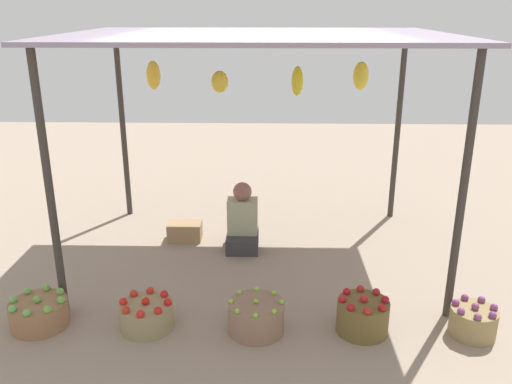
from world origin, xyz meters
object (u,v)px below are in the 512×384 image
at_px(wooden_crate_near_vendor, 185,231).
at_px(basket_limes, 256,317).
at_px(basket_green_apples, 39,313).
at_px(basket_red_tomatoes, 147,315).
at_px(vendor_person, 243,223).
at_px(basket_red_apples, 363,316).
at_px(basket_purple_onions, 473,321).

bearing_deg(wooden_crate_near_vendor, basket_limes, -64.57).
relative_size(basket_green_apples, basket_red_tomatoes, 1.07).
bearing_deg(vendor_person, wooden_crate_near_vendor, 163.05).
distance_m(basket_green_apples, basket_limes, 1.89).
bearing_deg(basket_red_apples, vendor_person, 123.77).
relative_size(basket_green_apples, basket_purple_onions, 1.28).
height_order(basket_green_apples, basket_red_tomatoes, basket_red_tomatoes).
bearing_deg(basket_green_apples, wooden_crate_near_vendor, 61.53).
distance_m(basket_green_apples, basket_purple_onions, 3.72).
distance_m(basket_red_tomatoes, wooden_crate_near_vendor, 1.85).
bearing_deg(basket_purple_onions, basket_green_apples, 179.22).
bearing_deg(basket_purple_onions, basket_red_tomatoes, 179.14).
xyz_separation_m(basket_purple_onions, wooden_crate_near_vendor, (-2.72, 1.89, -0.03)).
distance_m(basket_red_tomatoes, basket_red_apples, 1.85).
bearing_deg(basket_red_tomatoes, wooden_crate_near_vendor, 88.30).
distance_m(basket_green_apples, wooden_crate_near_vendor, 2.09).
distance_m(vendor_person, wooden_crate_near_vendor, 0.76).
relative_size(basket_limes, basket_red_apples, 1.08).
bearing_deg(basket_red_tomatoes, basket_limes, -1.97).
xyz_separation_m(basket_green_apples, basket_red_tomatoes, (0.94, -0.01, 0.00)).
relative_size(basket_green_apples, wooden_crate_near_vendor, 1.26).
relative_size(basket_red_apples, basket_purple_onions, 1.14).
bearing_deg(wooden_crate_near_vendor, basket_green_apples, -118.47).
height_order(basket_green_apples, basket_red_apples, basket_red_apples).
height_order(basket_purple_onions, wooden_crate_near_vendor, basket_purple_onions).
xyz_separation_m(basket_limes, basket_red_apples, (0.91, 0.02, 0.01)).
bearing_deg(basket_red_tomatoes, basket_red_apples, -0.44).
height_order(basket_limes, basket_red_apples, basket_red_apples).
bearing_deg(basket_green_apples, basket_limes, -1.25).
distance_m(basket_limes, wooden_crate_near_vendor, 2.08).
bearing_deg(basket_red_apples, wooden_crate_near_vendor, 134.05).
bearing_deg(basket_purple_onions, basket_red_apples, 178.29).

